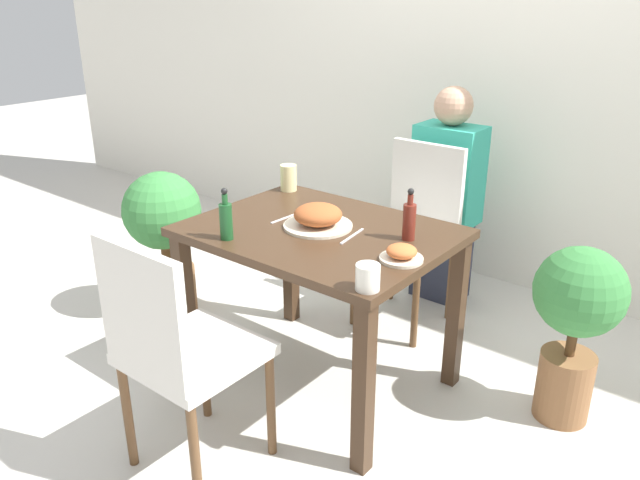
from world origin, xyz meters
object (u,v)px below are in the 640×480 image
condiment_bottle (226,219)px  potted_plant_left (164,232)px  food_plate (318,217)px  juice_glass (288,178)px  side_plate (402,254)px  sauce_bottle (409,220)px  potted_plant_right (576,315)px  drink_cup (368,277)px  person_figure (446,198)px  chair_near (175,346)px  chair_far (414,224)px

condiment_bottle → potted_plant_left: (-0.79, 0.29, -0.33)m
food_plate → juice_glass: bearing=144.4°
juice_glass → side_plate: bearing=-23.6°
sauce_bottle → side_plate: bearing=-65.9°
side_plate → potted_plant_left: (-1.43, 0.05, -0.28)m
food_plate → potted_plant_right: 1.07m
drink_cup → person_figure: 1.49m
potted_plant_left → drink_cup: bearing=-12.2°
food_plate → chair_near: bearing=-90.8°
chair_near → person_figure: bearing=-91.3°
potted_plant_left → chair_far: bearing=37.7°
side_plate → condiment_bottle: bearing=-159.0°
chair_far → juice_glass: chair_far is taller
potted_plant_left → potted_plant_right: 1.98m
chair_near → condiment_bottle: size_ratio=4.42×
person_figure → juice_glass: bearing=-120.6°
side_plate → potted_plant_left: same height
juice_glass → sauce_bottle: size_ratio=0.60×
food_plate → person_figure: person_figure is taller
side_plate → person_figure: 1.22m
chair_far → person_figure: bearing=87.8°
food_plate → potted_plant_right: bearing=23.2°
condiment_bottle → potted_plant_left: condiment_bottle is taller
sauce_bottle → chair_far: bearing=117.8°
drink_cup → condiment_bottle: 0.68m
chair_near → side_plate: bearing=-123.9°
side_plate → condiment_bottle: condiment_bottle is taller
drink_cup → juice_glass: bearing=144.4°
potted_plant_left → person_figure: size_ratio=0.67×
food_plate → juice_glass: size_ratio=2.27×
chair_far → condiment_bottle: condiment_bottle is taller
side_plate → potted_plant_right: bearing=43.7°
chair_near → condiment_bottle: condiment_bottle is taller
potted_plant_left → person_figure: bearing=47.0°
chair_far → person_figure: size_ratio=0.78×
sauce_bottle → person_figure: size_ratio=0.18×
condiment_bottle → person_figure: person_figure is taller
sauce_bottle → potted_plant_right: bearing=26.3°
juice_glass → potted_plant_left: size_ratio=0.16×
potted_plant_left → potted_plant_right: bearing=12.5°
side_plate → juice_glass: juice_glass is taller
food_plate → potted_plant_right: (0.94, 0.40, -0.30)m
food_plate → potted_plant_left: size_ratio=0.36×
chair_near → potted_plant_left: (-0.98, 0.72, -0.05)m
potted_plant_left → sauce_bottle: bearing=5.9°
potted_plant_right → food_plate: bearing=-156.8°
condiment_bottle → potted_plant_right: 1.39m
drink_cup → potted_plant_left: (-1.46, 0.32, -0.29)m
food_plate → juice_glass: 0.52m
chair_far → potted_plant_left: bearing=-142.3°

